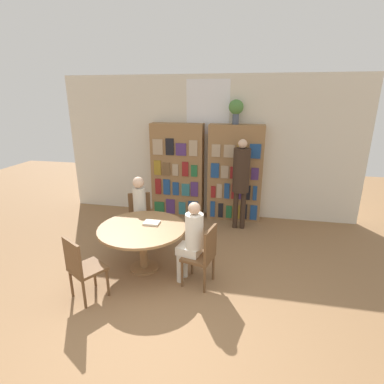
# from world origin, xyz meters

# --- Properties ---
(ground_plane) EXTENTS (16.00, 16.00, 0.00)m
(ground_plane) POSITION_xyz_m (0.00, 0.00, 0.00)
(ground_plane) COLOR olive
(wall_back) EXTENTS (6.40, 0.07, 3.00)m
(wall_back) POSITION_xyz_m (0.00, 3.79, 1.51)
(wall_back) COLOR beige
(wall_back) RESTS_ON ground_plane
(bookshelf_left) EXTENTS (1.13, 0.34, 2.03)m
(bookshelf_left) POSITION_xyz_m (-0.62, 3.60, 1.01)
(bookshelf_left) COLOR olive
(bookshelf_left) RESTS_ON ground_plane
(bookshelf_right) EXTENTS (1.13, 0.34, 2.03)m
(bookshelf_right) POSITION_xyz_m (0.62, 3.60, 1.01)
(bookshelf_right) COLOR olive
(bookshelf_right) RESTS_ON ground_plane
(flower_vase) EXTENTS (0.29, 0.29, 0.48)m
(flower_vase) POSITION_xyz_m (0.59, 3.60, 2.34)
(flower_vase) COLOR #475166
(flower_vase) RESTS_ON bookshelf_right
(reading_table) EXTENTS (1.32, 1.32, 0.71)m
(reading_table) POSITION_xyz_m (-0.60, 1.28, 0.61)
(reading_table) COLOR olive
(reading_table) RESTS_ON ground_plane
(chair_near_camera) EXTENTS (0.55, 0.55, 0.89)m
(chair_near_camera) POSITION_xyz_m (-1.11, 0.43, 0.50)
(chair_near_camera) COLOR brown
(chair_near_camera) RESTS_ON ground_plane
(chair_left_side) EXTENTS (0.52, 0.52, 0.89)m
(chair_left_side) POSITION_xyz_m (-0.99, 2.20, 0.50)
(chair_left_side) COLOR brown
(chair_left_side) RESTS_ON ground_plane
(chair_far_side) EXTENTS (0.48, 0.48, 0.89)m
(chair_far_side) POSITION_xyz_m (0.37, 1.06, 0.50)
(chair_far_side) COLOR brown
(chair_far_side) RESTS_ON ground_plane
(seated_reader_left) EXTENTS (0.33, 0.38, 1.26)m
(seated_reader_left) POSITION_xyz_m (-0.92, 2.03, 0.71)
(seated_reader_left) COLOR beige
(seated_reader_left) RESTS_ON ground_plane
(seated_reader_right) EXTENTS (0.39, 0.32, 1.23)m
(seated_reader_right) POSITION_xyz_m (0.19, 1.10, 0.69)
(seated_reader_right) COLOR silver
(seated_reader_right) RESTS_ON ground_plane
(librarian_standing) EXTENTS (0.33, 0.60, 1.81)m
(librarian_standing) POSITION_xyz_m (0.77, 3.10, 1.12)
(librarian_standing) COLOR #332319
(librarian_standing) RESTS_ON ground_plane
(open_book_on_table) EXTENTS (0.24, 0.18, 0.03)m
(open_book_on_table) POSITION_xyz_m (-0.50, 1.43, 0.72)
(open_book_on_table) COLOR silver
(open_book_on_table) RESTS_ON reading_table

